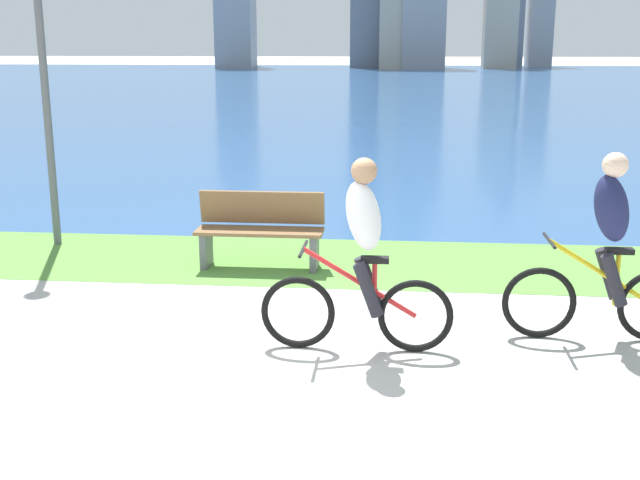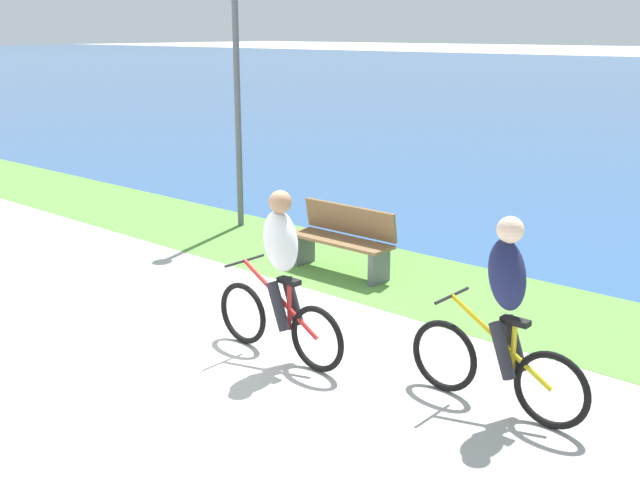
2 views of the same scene
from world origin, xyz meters
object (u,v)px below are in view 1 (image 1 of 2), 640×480
cyclist_lead (361,257)px  lamppost_tall (40,29)px  bench_near_path (260,230)px  cyclist_trailing (606,250)px

cyclist_lead → lamppost_tall: (-4.20, 3.35, 1.94)m
lamppost_tall → bench_near_path: bearing=-16.0°
cyclist_lead → cyclist_trailing: 2.18m
cyclist_lead → bench_near_path: bearing=117.4°
cyclist_lead → cyclist_trailing: size_ratio=0.99×
cyclist_lead → lamppost_tall: lamppost_tall is taller
lamppost_tall → cyclist_trailing: bearing=-24.6°
cyclist_trailing → bench_near_path: bearing=149.0°
bench_near_path → lamppost_tall: bearing=164.0°
cyclist_lead → lamppost_tall: size_ratio=0.39×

